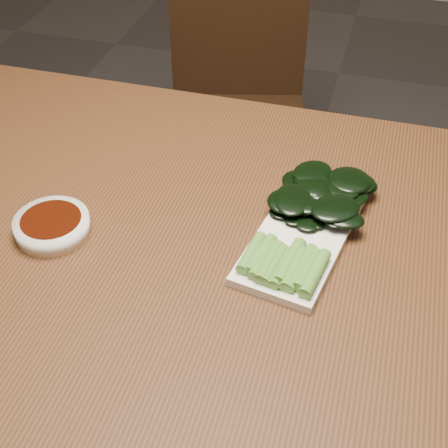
# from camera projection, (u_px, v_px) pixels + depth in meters

# --- Properties ---
(table) EXTENTS (1.40, 0.80, 0.75)m
(table) POSITION_uv_depth(u_px,v_px,m) (216.00, 270.00, 0.98)
(table) COLOR #492A14
(table) RESTS_ON ground
(chair_far) EXTENTS (0.46, 0.46, 0.89)m
(chair_far) POSITION_uv_depth(u_px,v_px,m) (238.00, 99.00, 1.75)
(chair_far) COLOR black
(chair_far) RESTS_ON ground
(sauce_bowl) EXTENTS (0.11, 0.11, 0.03)m
(sauce_bowl) POSITION_uv_depth(u_px,v_px,m) (52.00, 226.00, 0.93)
(sauce_bowl) COLOR white
(sauce_bowl) RESTS_ON table
(serving_plate) EXTENTS (0.17, 0.30, 0.01)m
(serving_plate) POSITION_uv_depth(u_px,v_px,m) (304.00, 232.00, 0.93)
(serving_plate) COLOR white
(serving_plate) RESTS_ON table
(gai_lan) EXTENTS (0.18, 0.30, 0.03)m
(gai_lan) POSITION_uv_depth(u_px,v_px,m) (314.00, 212.00, 0.94)
(gai_lan) COLOR #579D36
(gai_lan) RESTS_ON serving_plate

